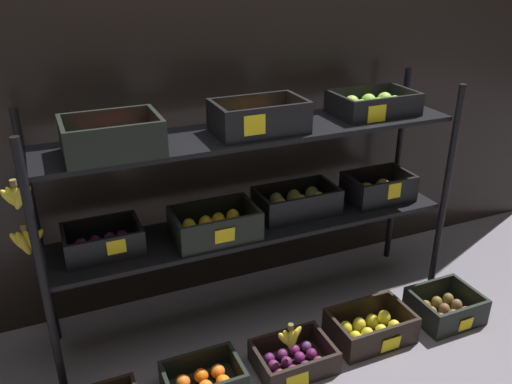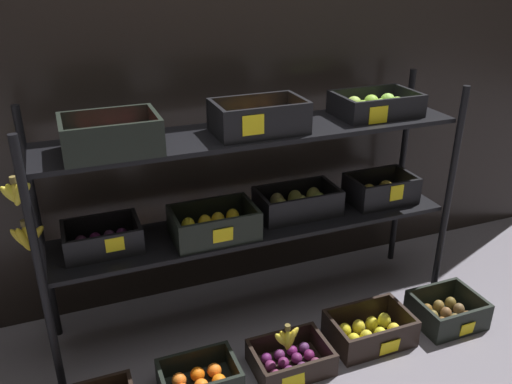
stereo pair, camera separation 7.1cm
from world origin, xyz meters
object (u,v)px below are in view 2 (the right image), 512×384
(crate_ground_lemon, at_px, (369,331))
(crate_ground_plum, at_px, (290,360))
(crate_ground_tangerine, at_px, (199,380))
(display_rack, at_px, (255,178))
(crate_ground_rightmost_kiwi, at_px, (446,313))
(banana_bunch_loose, at_px, (287,339))

(crate_ground_lemon, bearing_deg, crate_ground_plum, -175.96)
(crate_ground_plum, bearing_deg, crate_ground_tangerine, 176.22)
(display_rack, bearing_deg, crate_ground_tangerine, -136.04)
(crate_ground_plum, relative_size, crate_ground_rightmost_kiwi, 1.06)
(display_rack, height_order, crate_ground_tangerine, display_rack)
(crate_ground_rightmost_kiwi, bearing_deg, crate_ground_plum, -179.27)
(display_rack, distance_m, crate_ground_rightmost_kiwi, 1.14)
(display_rack, relative_size, crate_ground_rightmost_kiwi, 6.31)
(display_rack, bearing_deg, crate_ground_plum, -89.17)
(crate_ground_tangerine, bearing_deg, crate_ground_rightmost_kiwi, -0.73)
(crate_ground_tangerine, distance_m, crate_ground_rightmost_kiwi, 1.22)
(crate_ground_rightmost_kiwi, relative_size, banana_bunch_loose, 2.32)
(crate_ground_tangerine, distance_m, crate_ground_plum, 0.39)
(display_rack, height_order, banana_bunch_loose, display_rack)
(crate_ground_plum, bearing_deg, crate_ground_rightmost_kiwi, 0.73)
(crate_ground_lemon, xyz_separation_m, banana_bunch_loose, (-0.43, -0.03, 0.11))
(crate_ground_tangerine, bearing_deg, banana_bunch_loose, -4.41)
(display_rack, height_order, crate_ground_rightmost_kiwi, display_rack)
(crate_ground_lemon, distance_m, banana_bunch_loose, 0.44)
(banana_bunch_loose, bearing_deg, display_rack, 88.03)
(crate_ground_tangerine, xyz_separation_m, banana_bunch_loose, (0.37, -0.03, 0.12))
(crate_ground_plum, distance_m, crate_ground_rightmost_kiwi, 0.83)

